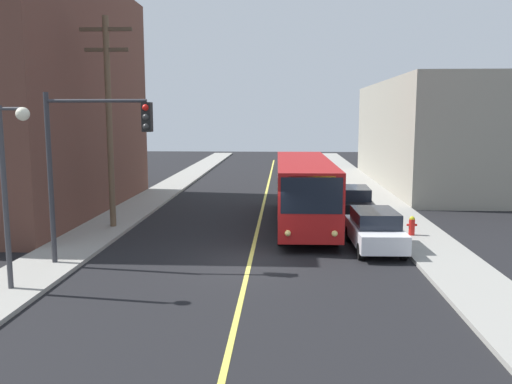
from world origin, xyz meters
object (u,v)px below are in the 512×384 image
at_px(street_lamp_left, 10,171).
at_px(fire_hydrant, 412,225).
at_px(city_bus, 304,188).
at_px(utility_pole_near, 109,113).
at_px(parked_car_white, 375,229).
at_px(parked_car_black, 353,202).
at_px(traffic_signal_left_corner, 92,146).

bearing_deg(street_lamp_left, fire_hydrant, 30.29).
distance_m(city_bus, street_lamp_left, 14.16).
bearing_deg(city_bus, utility_pole_near, -170.30).
height_order(city_bus, utility_pole_near, utility_pole_near).
bearing_deg(parked_car_white, street_lamp_left, -153.35).
bearing_deg(city_bus, parked_car_black, 37.13).
bearing_deg(city_bus, street_lamp_left, -130.04).
bearing_deg(parked_car_black, city_bus, -142.87).
distance_m(city_bus, parked_car_white, 5.64).
height_order(parked_car_white, street_lamp_left, street_lamp_left).
bearing_deg(parked_car_white, utility_pole_near, 164.20).
bearing_deg(utility_pole_near, fire_hydrant, -5.02).
height_order(street_lamp_left, fire_hydrant, street_lamp_left).
relative_size(city_bus, traffic_signal_left_corner, 2.03).
height_order(parked_car_white, fire_hydrant, parked_car_white).
height_order(traffic_signal_left_corner, street_lamp_left, traffic_signal_left_corner).
relative_size(parked_car_white, traffic_signal_left_corner, 0.74).
relative_size(city_bus, parked_car_white, 2.74).
bearing_deg(fire_hydrant, street_lamp_left, -149.71).
bearing_deg(utility_pole_near, street_lamp_left, -89.81).
bearing_deg(traffic_signal_left_corner, street_lamp_left, -116.13).
relative_size(parked_car_black, utility_pole_near, 0.46).
bearing_deg(city_bus, parked_car_white, -61.21).
distance_m(parked_car_white, street_lamp_left, 13.41).
bearing_deg(traffic_signal_left_corner, utility_pole_near, 102.92).
relative_size(utility_pole_near, fire_hydrant, 11.50).
distance_m(utility_pole_near, street_lamp_left, 9.36).
xyz_separation_m(traffic_signal_left_corner, fire_hydrant, (12.26, 5.10, -3.72)).
distance_m(parked_car_white, utility_pole_near, 13.04).
relative_size(city_bus, fire_hydrant, 14.51).
bearing_deg(fire_hydrant, utility_pole_near, 174.98).
distance_m(city_bus, parked_car_black, 3.50).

